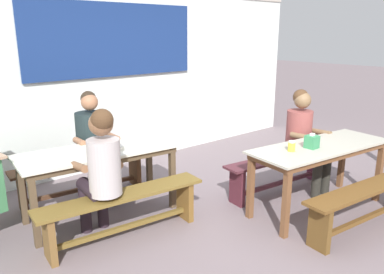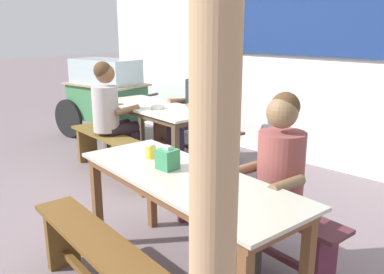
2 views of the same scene
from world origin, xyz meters
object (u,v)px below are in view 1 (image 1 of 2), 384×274
object	(u,v)px
dining_table_near	(321,152)
soup_bowl	(116,147)
bench_far_front	(124,208)
tissue_box	(312,142)
condiment_jar	(292,146)
bench_near_back	(280,168)
dining_table_far	(99,157)
person_left_back_turned	(101,167)
bench_near_front	(365,201)
bench_far_back	(83,173)
person_center_facing	(93,139)
person_right_near_table	(304,134)

from	to	relation	value
dining_table_near	soup_bowl	distance (m)	2.19
bench_far_front	soup_bowl	distance (m)	0.68
dining_table_near	bench_far_front	size ratio (longest dim) A/B	1.07
soup_bowl	tissue_box	bearing A→B (deg)	-39.42
bench_far_front	condiment_jar	bearing A→B (deg)	-26.20
bench_near_back	tissue_box	distance (m)	0.79
dining_table_far	person_left_back_turned	size ratio (longest dim) A/B	1.31
dining_table_far	condiment_jar	world-z (taller)	condiment_jar
dining_table_near	bench_near_front	size ratio (longest dim) A/B	1.10
bench_far_back	person_center_facing	size ratio (longest dim) A/B	1.28
bench_far_back	bench_near_back	xyz separation A→B (m)	(1.92, -1.41, -0.00)
dining_table_near	person_right_near_table	xyz separation A→B (m)	(0.36, 0.45, 0.05)
condiment_jar	soup_bowl	xyz separation A→B (m)	(-1.33, 1.23, -0.03)
tissue_box	bench_near_front	bearing A→B (deg)	-79.79
bench_far_front	bench_near_back	size ratio (longest dim) A/B	1.03
person_right_near_table	person_left_back_turned	bearing A→B (deg)	169.14
person_right_near_table	dining_table_far	bearing A→B (deg)	157.13
bench_far_front	person_right_near_table	distance (m)	2.39
bench_far_back	soup_bowl	distance (m)	0.81
bench_far_back	tissue_box	distance (m)	2.63
bench_far_back	soup_bowl	xyz separation A→B (m)	(0.10, -0.67, 0.45)
bench_near_front	person_right_near_table	distance (m)	1.18
bench_far_back	person_left_back_turned	world-z (taller)	person_left_back_turned
person_center_facing	bench_far_back	bearing A→B (deg)	146.83
bench_far_front	person_right_near_table	size ratio (longest dim) A/B	1.32
dining_table_near	tissue_box	bearing A→B (deg)	176.44
person_right_near_table	tissue_box	distance (m)	0.70
bench_near_back	tissue_box	world-z (taller)	tissue_box
tissue_box	condiment_jar	size ratio (longest dim) A/B	1.47
bench_far_front	person_left_back_turned	bearing A→B (deg)	150.53
bench_near_front	person_left_back_turned	bearing A→B (deg)	143.95
person_left_back_turned	person_center_facing	xyz separation A→B (m)	(0.40, 0.96, -0.02)
dining_table_far	tissue_box	xyz separation A→B (m)	(1.74, -1.40, 0.15)
bench_near_front	bench_near_back	bearing A→B (deg)	83.15
bench_far_front	tissue_box	world-z (taller)	tissue_box
bench_far_front	person_center_facing	distance (m)	1.15
bench_near_back	person_right_near_table	bearing A→B (deg)	-21.67
bench_far_back	bench_far_front	bearing A→B (deg)	-95.81
person_left_back_turned	tissue_box	distance (m)	2.16
bench_far_back	tissue_box	size ratio (longest dim) A/B	10.24
person_left_back_turned	person_center_facing	distance (m)	1.04
dining_table_far	person_right_near_table	distance (m)	2.46
tissue_box	condiment_jar	distance (m)	0.26
dining_table_near	tissue_box	xyz separation A→B (m)	(-0.17, 0.01, 0.15)
bench_far_back	person_right_near_table	world-z (taller)	person_right_near_table
person_center_facing	condiment_jar	size ratio (longest dim) A/B	11.77
person_right_near_table	person_center_facing	world-z (taller)	person_center_facing
bench_near_front	person_center_facing	bearing A→B (deg)	123.91
dining_table_near	bench_far_back	bearing A→B (deg)	133.11
bench_near_front	person_center_facing	xyz separation A→B (m)	(-1.65, 2.46, 0.41)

